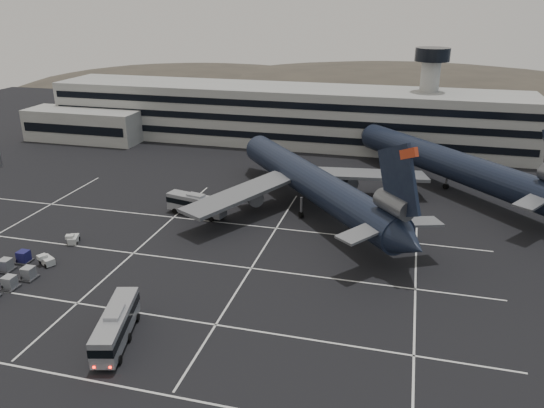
{
  "coord_description": "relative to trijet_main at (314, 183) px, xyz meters",
  "views": [
    {
      "loc": [
        31.28,
        -57.95,
        34.97
      ],
      "look_at": [
        11.83,
        15.93,
        5.0
      ],
      "focal_mm": 35.0,
      "sensor_mm": 36.0,
      "label": 1
    }
  ],
  "objects": [
    {
      "name": "trijet_far",
      "position": [
        23.41,
        17.45,
        0.18
      ],
      "size": [
        42.98,
        46.29,
        18.08
      ],
      "rotation": [
        0.0,
        0.0,
        0.73
      ],
      "color": "black",
      "rests_on": "ground"
    },
    {
      "name": "ground",
      "position": [
        -16.52,
        -26.52,
        -5.25
      ],
      "size": [
        260.0,
        260.0,
        0.0
      ],
      "primitive_type": "plane",
      "color": "black",
      "rests_on": "ground"
    },
    {
      "name": "lane_markings",
      "position": [
        -15.57,
        -25.8,
        -5.24
      ],
      "size": [
        90.0,
        55.62,
        0.01
      ],
      "color": "silver",
      "rests_on": "ground"
    },
    {
      "name": "tug_b",
      "position": [
        -32.36,
        -28.74,
        -4.57
      ],
      "size": [
        2.76,
        2.41,
        1.53
      ],
      "rotation": [
        0.0,
        0.0,
        1.06
      ],
      "color": "#B9BAB5",
      "rests_on": "ground"
    },
    {
      "name": "terminal",
      "position": [
        -19.47,
        44.62,
        1.68
      ],
      "size": [
        125.0,
        26.0,
        24.0
      ],
      "color": "gray",
      "rests_on": "ground"
    },
    {
      "name": "bus_far",
      "position": [
        -19.08,
        -6.58,
        -3.16
      ],
      "size": [
        11.1,
        4.82,
        3.82
      ],
      "rotation": [
        0.0,
        0.0,
        1.35
      ],
      "color": "#929499",
      "rests_on": "ground"
    },
    {
      "name": "uld_cluster",
      "position": [
        -35.25,
        -34.14,
        -4.4
      ],
      "size": [
        8.18,
        11.77,
        1.73
      ],
      "rotation": [
        0.0,
        0.0,
        -0.25
      ],
      "color": "#2D2D30",
      "rests_on": "ground"
    },
    {
      "name": "bus_near",
      "position": [
        -13.73,
        -42.12,
        -3.12
      ],
      "size": [
        5.29,
        11.33,
        3.9
      ],
      "rotation": [
        0.0,
        0.0,
        0.26
      ],
      "color": "#929499",
      "rests_on": "ground"
    },
    {
      "name": "trijet_main",
      "position": [
        0.0,
        0.0,
        0.0
      ],
      "size": [
        41.17,
        48.08,
        18.08
      ],
      "rotation": [
        0.0,
        0.0,
        0.68
      ],
      "color": "black",
      "rests_on": "ground"
    },
    {
      "name": "tug_a",
      "position": [
        -32.98,
        -21.71,
        -4.59
      ],
      "size": [
        2.15,
        2.66,
        1.5
      ],
      "rotation": [
        0.0,
        0.0,
        0.37
      ],
      "color": "#B9BAB5",
      "rests_on": "ground"
    },
    {
      "name": "hills",
      "position": [
        1.47,
        143.48,
        -17.32
      ],
      "size": [
        352.0,
        180.0,
        44.0
      ],
      "color": "#38332B",
      "rests_on": "ground"
    }
  ]
}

